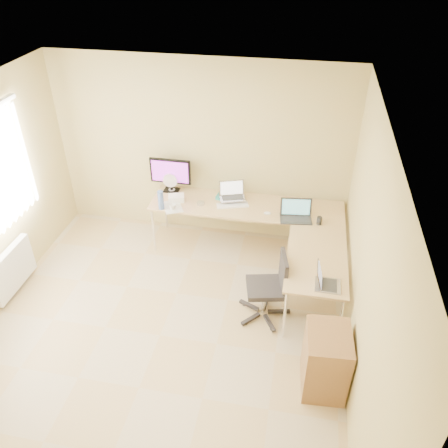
% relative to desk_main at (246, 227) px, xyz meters
% --- Properties ---
extents(floor, '(4.50, 4.50, 0.00)m').
position_rel_desk_main_xyz_m(floor, '(-0.72, -1.85, -0.36)').
color(floor, tan).
rests_on(floor, ground).
extents(ceiling, '(4.50, 4.50, 0.00)m').
position_rel_desk_main_xyz_m(ceiling, '(-0.72, -1.85, 2.24)').
color(ceiling, white).
rests_on(ceiling, ground).
extents(wall_back, '(4.50, 0.00, 4.50)m').
position_rel_desk_main_xyz_m(wall_back, '(-0.72, 0.40, 0.93)').
color(wall_back, tan).
rests_on(wall_back, ground).
extents(wall_right, '(0.00, 4.50, 4.50)m').
position_rel_desk_main_xyz_m(wall_right, '(1.38, -1.85, 0.93)').
color(wall_right, tan).
rests_on(wall_right, ground).
extents(desk_main, '(2.65, 0.70, 0.73)m').
position_rel_desk_main_xyz_m(desk_main, '(0.00, 0.00, 0.00)').
color(desk_main, tan).
rests_on(desk_main, ground).
extents(desk_return, '(0.70, 1.30, 0.73)m').
position_rel_desk_main_xyz_m(desk_return, '(0.98, -1.00, 0.00)').
color(desk_return, tan).
rests_on(desk_return, ground).
extents(monitor, '(0.59, 0.20, 0.50)m').
position_rel_desk_main_xyz_m(monitor, '(-1.13, 0.20, 0.62)').
color(monitor, black).
rests_on(monitor, desk_main).
extents(book_stack, '(0.28, 0.35, 0.05)m').
position_rel_desk_main_xyz_m(book_stack, '(-0.31, 0.20, 0.39)').
color(book_stack, teal).
rests_on(book_stack, desk_main).
extents(laptop_center, '(0.42, 0.36, 0.23)m').
position_rel_desk_main_xyz_m(laptop_center, '(-0.21, 0.06, 0.53)').
color(laptop_center, '#B3B1C4').
rests_on(laptop_center, desk_main).
extents(laptop_black, '(0.45, 0.35, 0.26)m').
position_rel_desk_main_xyz_m(laptop_black, '(0.68, -0.22, 0.49)').
color(laptop_black, '#282727').
rests_on(laptop_black, desk_main).
extents(keyboard, '(0.45, 0.25, 0.02)m').
position_rel_desk_main_xyz_m(keyboard, '(-0.19, -0.05, 0.38)').
color(keyboard, white).
rests_on(keyboard, desk_main).
extents(mouse, '(0.12, 0.09, 0.04)m').
position_rel_desk_main_xyz_m(mouse, '(0.31, -0.17, 0.38)').
color(mouse, silver).
rests_on(mouse, desk_main).
extents(mug, '(0.12, 0.12, 0.09)m').
position_rel_desk_main_xyz_m(mug, '(-0.97, -0.30, 0.41)').
color(mug, white).
rests_on(mug, desk_main).
extents(cd_stack, '(0.14, 0.14, 0.03)m').
position_rel_desk_main_xyz_m(cd_stack, '(-0.63, -0.09, 0.38)').
color(cd_stack, silver).
rests_on(cd_stack, desk_main).
extents(water_bottle, '(0.09, 0.09, 0.27)m').
position_rel_desk_main_xyz_m(water_bottle, '(-1.13, -0.30, 0.50)').
color(water_bottle, '#4E6CAC').
rests_on(water_bottle, desk_main).
extents(papers, '(0.36, 0.41, 0.01)m').
position_rel_desk_main_xyz_m(papers, '(-0.99, -0.23, 0.37)').
color(papers, silver).
rests_on(papers, desk_main).
extents(white_box, '(0.25, 0.21, 0.08)m').
position_rel_desk_main_xyz_m(white_box, '(-0.99, -0.06, 0.40)').
color(white_box, white).
rests_on(white_box, desk_main).
extents(desk_fan, '(0.22, 0.22, 0.27)m').
position_rel_desk_main_xyz_m(desk_fan, '(-1.13, 0.20, 0.50)').
color(desk_fan, silver).
rests_on(desk_fan, desk_main).
extents(black_cup, '(0.08, 0.08, 0.11)m').
position_rel_desk_main_xyz_m(black_cup, '(0.98, -0.28, 0.42)').
color(black_cup, black).
rests_on(black_cup, desk_main).
extents(laptop_return, '(0.32, 0.26, 0.21)m').
position_rel_desk_main_xyz_m(laptop_return, '(1.10, -1.46, 0.47)').
color(laptop_return, '#A5A4BC').
rests_on(laptop_return, desk_return).
extents(office_chair, '(0.64, 0.64, 0.90)m').
position_rel_desk_main_xyz_m(office_chair, '(0.41, -1.28, 0.14)').
color(office_chair, '#292525').
rests_on(office_chair, ground).
extents(cabinet, '(0.46, 0.56, 0.73)m').
position_rel_desk_main_xyz_m(cabinet, '(1.13, -2.17, -0.01)').
color(cabinet, '#9B5329').
rests_on(cabinet, ground).
extents(radiator, '(0.09, 0.80, 0.55)m').
position_rel_desk_main_xyz_m(radiator, '(-2.75, -1.45, -0.02)').
color(radiator, white).
rests_on(radiator, ground).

